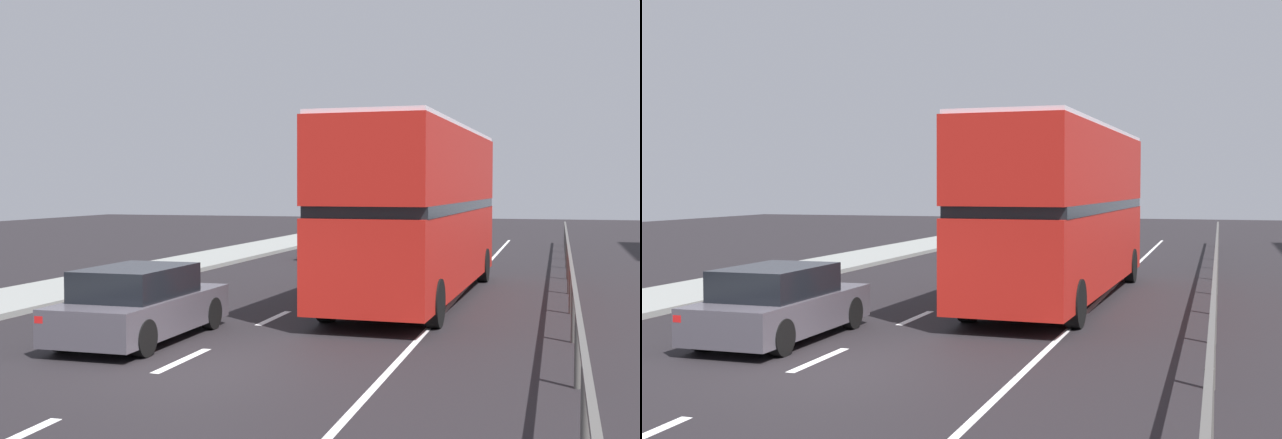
{
  "view_description": "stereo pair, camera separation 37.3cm",
  "coord_description": "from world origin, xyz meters",
  "views": [
    {
      "loc": [
        5.92,
        -11.73,
        2.88
      ],
      "look_at": [
        0.91,
        5.28,
        2.14
      ],
      "focal_mm": 45.65,
      "sensor_mm": 36.0,
      "label": 1
    },
    {
      "loc": [
        6.28,
        -11.62,
        2.88
      ],
      "look_at": [
        0.91,
        5.28,
        2.14
      ],
      "focal_mm": 45.65,
      "sensor_mm": 36.0,
      "label": 2
    }
  ],
  "objects": [
    {
      "name": "sedan_car_ahead",
      "position": [
        -2.55,
        19.73,
        0.66
      ],
      "size": [
        1.97,
        4.5,
        1.39
      ],
      "rotation": [
        0.0,
        0.0,
        -0.05
      ],
      "color": "maroon",
      "rests_on": "ground"
    },
    {
      "name": "hatchback_car_near",
      "position": [
        -1.52,
        1.73,
        0.66
      ],
      "size": [
        1.77,
        4.17,
        1.38
      ],
      "rotation": [
        0.0,
        0.0,
        0.0
      ],
      "color": "#4A464E",
      "rests_on": "ground"
    },
    {
      "name": "ground_plane",
      "position": [
        0.0,
        0.0,
        -0.05
      ],
      "size": [
        74.6,
        120.0,
        0.1
      ],
      "primitive_type": "cube",
      "color": "black"
    },
    {
      "name": "bridge_side_railing",
      "position": [
        6.2,
        9.0,
        0.89
      ],
      "size": [
        0.1,
        42.0,
        1.1
      ],
      "color": "#514E4A",
      "rests_on": "ground"
    },
    {
      "name": "lane_paint_markings",
      "position": [
        2.19,
        8.29,
        0.0
      ],
      "size": [
        3.56,
        46.0,
        0.01
      ],
      "color": "silver",
      "rests_on": "ground"
    },
    {
      "name": "double_decker_bus_red",
      "position": [
        2.51,
        8.65,
        2.33
      ],
      "size": [
        2.82,
        11.32,
        4.34
      ],
      "rotation": [
        0.0,
        0.0,
        -0.03
      ],
      "color": "#B11B14",
      "rests_on": "ground"
    }
  ]
}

